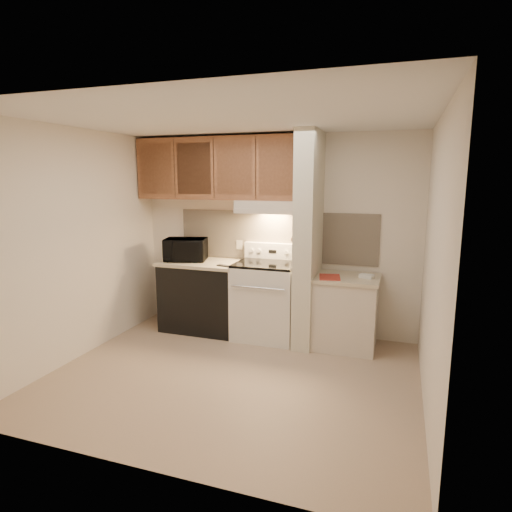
% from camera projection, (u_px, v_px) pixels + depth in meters
% --- Properties ---
extents(floor, '(3.60, 3.60, 0.00)m').
position_uv_depth(floor, '(232.00, 376.00, 4.31)').
color(floor, tan).
rests_on(floor, ground).
extents(ceiling, '(3.60, 3.60, 0.00)m').
position_uv_depth(ceiling, '(230.00, 118.00, 3.86)').
color(ceiling, white).
rests_on(ceiling, wall_back).
extents(wall_back, '(3.60, 2.50, 0.02)m').
position_uv_depth(wall_back, '(275.00, 235.00, 5.48)').
color(wall_back, silver).
rests_on(wall_back, floor).
extents(wall_left, '(0.02, 3.00, 2.50)m').
position_uv_depth(wall_left, '(78.00, 245.00, 4.65)').
color(wall_left, silver).
rests_on(wall_left, floor).
extents(wall_right, '(0.02, 3.00, 2.50)m').
position_uv_depth(wall_right, '(434.00, 266.00, 3.52)').
color(wall_right, silver).
rests_on(wall_right, floor).
extents(backsplash, '(2.60, 0.02, 0.63)m').
position_uv_depth(backsplash, '(275.00, 236.00, 5.47)').
color(backsplash, beige).
rests_on(backsplash, wall_back).
extents(range_body, '(0.76, 0.65, 0.92)m').
position_uv_depth(range_body, '(267.00, 301.00, 5.30)').
color(range_body, silver).
rests_on(range_body, floor).
extents(oven_window, '(0.50, 0.01, 0.30)m').
position_uv_depth(oven_window, '(259.00, 305.00, 5.00)').
color(oven_window, black).
rests_on(oven_window, range_body).
extents(oven_handle, '(0.65, 0.02, 0.02)m').
position_uv_depth(oven_handle, '(258.00, 288.00, 4.93)').
color(oven_handle, silver).
rests_on(oven_handle, range_body).
extents(cooktop, '(0.74, 0.64, 0.03)m').
position_uv_depth(cooktop, '(267.00, 264.00, 5.22)').
color(cooktop, black).
rests_on(cooktop, range_body).
extents(range_backguard, '(0.76, 0.08, 0.20)m').
position_uv_depth(range_backguard, '(273.00, 251.00, 5.46)').
color(range_backguard, silver).
rests_on(range_backguard, range_body).
extents(range_display, '(0.10, 0.01, 0.04)m').
position_uv_depth(range_display, '(273.00, 251.00, 5.42)').
color(range_display, black).
rests_on(range_display, range_backguard).
extents(range_knob_left_outer, '(0.05, 0.02, 0.05)m').
position_uv_depth(range_knob_left_outer, '(252.00, 250.00, 5.51)').
color(range_knob_left_outer, silver).
rests_on(range_knob_left_outer, range_backguard).
extents(range_knob_left_inner, '(0.05, 0.02, 0.05)m').
position_uv_depth(range_knob_left_inner, '(259.00, 251.00, 5.48)').
color(range_knob_left_inner, silver).
rests_on(range_knob_left_inner, range_backguard).
extents(range_knob_right_inner, '(0.05, 0.02, 0.05)m').
position_uv_depth(range_knob_right_inner, '(286.00, 252.00, 5.36)').
color(range_knob_right_inner, silver).
rests_on(range_knob_right_inner, range_backguard).
extents(range_knob_right_outer, '(0.05, 0.02, 0.05)m').
position_uv_depth(range_knob_right_outer, '(294.00, 253.00, 5.33)').
color(range_knob_right_outer, silver).
rests_on(range_knob_right_outer, range_backguard).
extents(dishwasher_front, '(1.00, 0.63, 0.87)m').
position_uv_depth(dishwasher_front, '(203.00, 297.00, 5.60)').
color(dishwasher_front, black).
rests_on(dishwasher_front, floor).
extents(left_countertop, '(1.04, 0.67, 0.04)m').
position_uv_depth(left_countertop, '(202.00, 263.00, 5.51)').
color(left_countertop, beige).
rests_on(left_countertop, dishwasher_front).
extents(spoon_rest, '(0.21, 0.11, 0.01)m').
position_uv_depth(spoon_rest, '(225.00, 266.00, 5.20)').
color(spoon_rest, black).
rests_on(spoon_rest, left_countertop).
extents(teal_jar, '(0.10, 0.10, 0.09)m').
position_uv_depth(teal_jar, '(195.00, 259.00, 5.42)').
color(teal_jar, '#23585A').
rests_on(teal_jar, left_countertop).
extents(outlet, '(0.08, 0.01, 0.12)m').
position_uv_depth(outlet, '(239.00, 245.00, 5.64)').
color(outlet, beige).
rests_on(outlet, backsplash).
extents(microwave, '(0.60, 0.48, 0.29)m').
position_uv_depth(microwave, '(186.00, 250.00, 5.54)').
color(microwave, black).
rests_on(microwave, left_countertop).
extents(partition_pillar, '(0.22, 0.70, 2.50)m').
position_uv_depth(partition_pillar, '(308.00, 240.00, 5.00)').
color(partition_pillar, beige).
rests_on(partition_pillar, floor).
extents(pillar_trim, '(0.01, 0.70, 0.04)m').
position_uv_depth(pillar_trim, '(299.00, 236.00, 5.02)').
color(pillar_trim, '#945B3A').
rests_on(pillar_trim, partition_pillar).
extents(knife_strip, '(0.02, 0.42, 0.04)m').
position_uv_depth(knife_strip, '(297.00, 234.00, 4.98)').
color(knife_strip, black).
rests_on(knife_strip, partition_pillar).
extents(knife_blade_a, '(0.01, 0.03, 0.16)m').
position_uv_depth(knife_blade_a, '(293.00, 245.00, 4.86)').
color(knife_blade_a, silver).
rests_on(knife_blade_a, knife_strip).
extents(knife_handle_a, '(0.02, 0.02, 0.10)m').
position_uv_depth(knife_handle_a, '(293.00, 232.00, 4.83)').
color(knife_handle_a, black).
rests_on(knife_handle_a, knife_strip).
extents(knife_blade_b, '(0.01, 0.04, 0.18)m').
position_uv_depth(knife_blade_b, '(295.00, 245.00, 4.93)').
color(knife_blade_b, silver).
rests_on(knife_blade_b, knife_strip).
extents(knife_handle_b, '(0.02, 0.02, 0.10)m').
position_uv_depth(knife_handle_b, '(295.00, 231.00, 4.89)').
color(knife_handle_b, black).
rests_on(knife_handle_b, knife_strip).
extents(knife_blade_c, '(0.01, 0.04, 0.20)m').
position_uv_depth(knife_blade_c, '(296.00, 245.00, 5.00)').
color(knife_blade_c, silver).
rests_on(knife_blade_c, knife_strip).
extents(knife_handle_c, '(0.02, 0.02, 0.10)m').
position_uv_depth(knife_handle_c, '(296.00, 230.00, 4.97)').
color(knife_handle_c, black).
rests_on(knife_handle_c, knife_strip).
extents(knife_blade_d, '(0.01, 0.04, 0.16)m').
position_uv_depth(knife_blade_d, '(298.00, 242.00, 5.07)').
color(knife_blade_d, silver).
rests_on(knife_blade_d, knife_strip).
extents(knife_handle_d, '(0.02, 0.02, 0.10)m').
position_uv_depth(knife_handle_d, '(298.00, 229.00, 5.05)').
color(knife_handle_d, black).
rests_on(knife_handle_d, knife_strip).
extents(knife_blade_e, '(0.01, 0.04, 0.18)m').
position_uv_depth(knife_blade_e, '(299.00, 242.00, 5.14)').
color(knife_blade_e, silver).
rests_on(knife_blade_e, knife_strip).
extents(knife_handle_e, '(0.02, 0.02, 0.10)m').
position_uv_depth(knife_handle_e, '(299.00, 229.00, 5.11)').
color(knife_handle_e, black).
rests_on(knife_handle_e, knife_strip).
extents(oven_mitt, '(0.03, 0.10, 0.23)m').
position_uv_depth(oven_mitt, '(300.00, 245.00, 5.21)').
color(oven_mitt, gray).
rests_on(oven_mitt, partition_pillar).
extents(right_cab_base, '(0.70, 0.60, 0.81)m').
position_uv_depth(right_cab_base, '(345.00, 314.00, 5.00)').
color(right_cab_base, beige).
rests_on(right_cab_base, floor).
extents(right_countertop, '(0.74, 0.64, 0.04)m').
position_uv_depth(right_countertop, '(347.00, 278.00, 4.93)').
color(right_countertop, beige).
rests_on(right_countertop, right_cab_base).
extents(red_folder, '(0.28, 0.35, 0.01)m').
position_uv_depth(red_folder, '(330.00, 277.00, 4.87)').
color(red_folder, '#A83125').
rests_on(red_folder, right_countertop).
extents(white_box, '(0.18, 0.14, 0.04)m').
position_uv_depth(white_box, '(367.00, 276.00, 4.85)').
color(white_box, white).
rests_on(white_box, right_countertop).
extents(range_hood, '(0.78, 0.44, 0.15)m').
position_uv_depth(range_hood, '(270.00, 207.00, 5.21)').
color(range_hood, beige).
rests_on(range_hood, upper_cabinets).
extents(hood_lip, '(0.78, 0.04, 0.06)m').
position_uv_depth(hood_lip, '(265.00, 212.00, 5.02)').
color(hood_lip, beige).
rests_on(hood_lip, range_hood).
extents(upper_cabinets, '(2.18, 0.33, 0.77)m').
position_uv_depth(upper_cabinets, '(219.00, 169.00, 5.39)').
color(upper_cabinets, '#945B3A').
rests_on(upper_cabinets, wall_back).
extents(cab_door_a, '(0.46, 0.01, 0.63)m').
position_uv_depth(cab_door_a, '(156.00, 169.00, 5.50)').
color(cab_door_a, '#945B3A').
rests_on(cab_door_a, upper_cabinets).
extents(cab_gap_a, '(0.01, 0.01, 0.73)m').
position_uv_depth(cab_gap_a, '(174.00, 169.00, 5.41)').
color(cab_gap_a, black).
rests_on(cab_gap_a, upper_cabinets).
extents(cab_door_b, '(0.46, 0.01, 0.63)m').
position_uv_depth(cab_door_b, '(194.00, 169.00, 5.33)').
color(cab_door_b, '#945B3A').
rests_on(cab_door_b, upper_cabinets).
extents(cab_gap_b, '(0.01, 0.01, 0.73)m').
position_uv_depth(cab_gap_b, '(214.00, 168.00, 5.24)').
color(cab_gap_b, black).
rests_on(cab_gap_b, upper_cabinets).
extents(cab_door_c, '(0.46, 0.01, 0.63)m').
position_uv_depth(cab_door_c, '(234.00, 168.00, 5.15)').
color(cab_door_c, '#945B3A').
rests_on(cab_door_c, upper_cabinets).
extents(cab_gap_c, '(0.01, 0.01, 0.73)m').
position_uv_depth(cab_gap_c, '(256.00, 168.00, 5.07)').
color(cab_gap_c, black).
rests_on(cab_gap_c, upper_cabinets).
extents(cab_door_d, '(0.46, 0.01, 0.63)m').
position_uv_depth(cab_door_d, '(278.00, 168.00, 4.98)').
color(cab_door_d, '#945B3A').
rests_on(cab_door_d, upper_cabinets).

